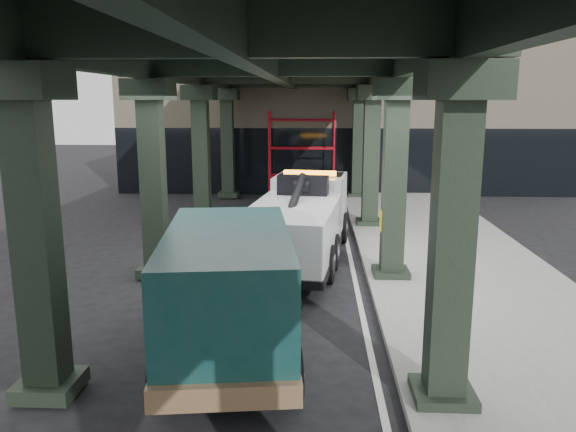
# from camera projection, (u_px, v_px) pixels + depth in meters

# --- Properties ---
(ground) EXTENTS (90.00, 90.00, 0.00)m
(ground) POSITION_uv_depth(u_px,v_px,m) (284.00, 307.00, 12.45)
(ground) COLOR black
(ground) RESTS_ON ground
(sidewalk) EXTENTS (5.00, 40.00, 0.15)m
(sidewalk) POSITION_uv_depth(u_px,v_px,m) (466.00, 279.00, 14.17)
(sidewalk) COLOR gray
(sidewalk) RESTS_ON ground
(lane_stripe) EXTENTS (0.12, 38.00, 0.01)m
(lane_stripe) POSITION_uv_depth(u_px,v_px,m) (355.00, 280.00, 14.32)
(lane_stripe) COLOR silver
(lane_stripe) RESTS_ON ground
(viaduct) EXTENTS (7.40, 32.00, 6.40)m
(viaduct) POSITION_uv_depth(u_px,v_px,m) (272.00, 59.00, 13.32)
(viaduct) COLOR black
(viaduct) RESTS_ON ground
(building) EXTENTS (22.00, 10.00, 8.00)m
(building) POSITION_uv_depth(u_px,v_px,m) (340.00, 109.00, 31.10)
(building) COLOR #C6B793
(building) RESTS_ON ground
(scaffolding) EXTENTS (3.08, 0.88, 4.00)m
(scaffolding) POSITION_uv_depth(u_px,v_px,m) (302.00, 152.00, 26.34)
(scaffolding) COLOR red
(scaffolding) RESTS_ON ground
(tow_truck) EXTENTS (3.03, 7.77, 2.49)m
(tow_truck) POSITION_uv_depth(u_px,v_px,m) (301.00, 218.00, 15.96)
(tow_truck) COLOR black
(tow_truck) RESTS_ON ground
(towed_van) EXTENTS (2.88, 5.92, 2.31)m
(towed_van) POSITION_uv_depth(u_px,v_px,m) (229.00, 286.00, 10.03)
(towed_van) COLOR #103A38
(towed_van) RESTS_ON ground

